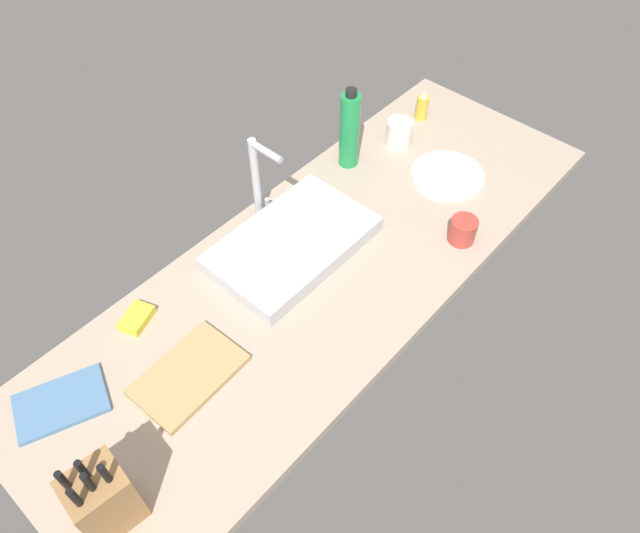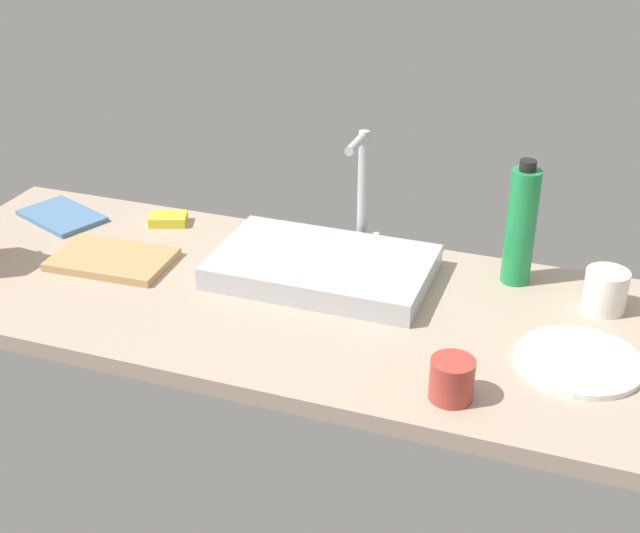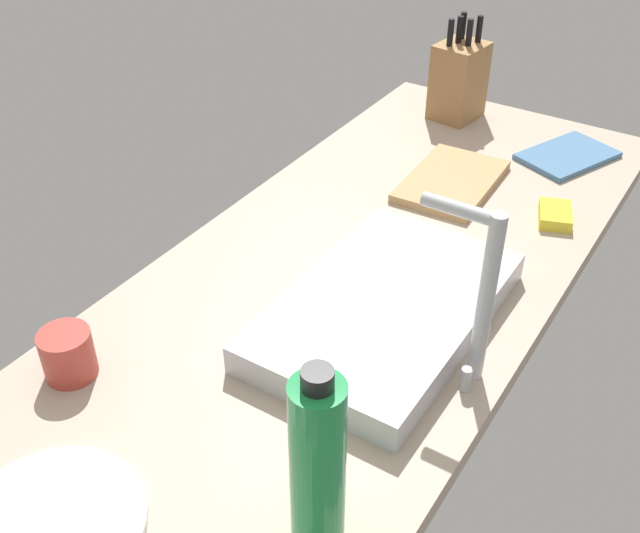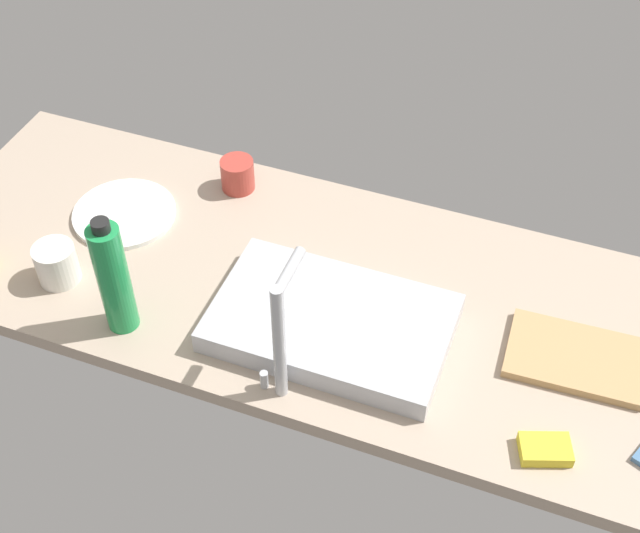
{
  "view_description": "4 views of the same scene",
  "coord_description": "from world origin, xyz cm",
  "px_view_note": "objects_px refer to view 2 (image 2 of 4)",
  "views": [
    {
      "loc": [
        -82.39,
        -71.19,
        132.9
      ],
      "look_at": [
        -5.69,
        -2.58,
        8.99
      ],
      "focal_mm": 33.63,
      "sensor_mm": 36.0,
      "label": 1
    },
    {
      "loc": [
        52.71,
        -146.17,
        94.09
      ],
      "look_at": [
        -0.02,
        1.2,
        11.28
      ],
      "focal_mm": 48.64,
      "sensor_mm": 36.0,
      "label": 2
    },
    {
      "loc": [
        83.06,
        52.98,
        83.72
      ],
      "look_at": [
        -2.65,
        -1.77,
        9.96
      ],
      "focal_mm": 42.89,
      "sensor_mm": 36.0,
      "label": 3
    },
    {
      "loc": [
        -40.2,
        115.89,
        136.35
      ],
      "look_at": [
        3.4,
        0.4,
        9.98
      ],
      "focal_mm": 48.68,
      "sensor_mm": 36.0,
      "label": 4
    }
  ],
  "objects_px": {
    "ceramic_cup": "(605,290)",
    "dish_sponge": "(168,219)",
    "sink_basin": "(322,267)",
    "water_bottle": "(521,226)",
    "cutting_board": "(112,259)",
    "dinner_plate": "(579,361)",
    "dish_towel": "(62,216)",
    "coffee_mug": "(452,379)",
    "faucet": "(362,184)"
  },
  "relations": [
    {
      "from": "ceramic_cup",
      "to": "dish_sponge",
      "type": "distance_m",
      "value": 1.04
    },
    {
      "from": "ceramic_cup",
      "to": "dish_sponge",
      "type": "height_order",
      "value": "ceramic_cup"
    },
    {
      "from": "sink_basin",
      "to": "water_bottle",
      "type": "bearing_deg",
      "value": 17.62
    },
    {
      "from": "cutting_board",
      "to": "dinner_plate",
      "type": "distance_m",
      "value": 1.03
    },
    {
      "from": "dish_sponge",
      "to": "sink_basin",
      "type": "bearing_deg",
      "value": -16.26
    },
    {
      "from": "dinner_plate",
      "to": "water_bottle",
      "type": "bearing_deg",
      "value": 119.52
    },
    {
      "from": "water_bottle",
      "to": "dish_sponge",
      "type": "distance_m",
      "value": 0.86
    },
    {
      "from": "sink_basin",
      "to": "dish_towel",
      "type": "height_order",
      "value": "sink_basin"
    },
    {
      "from": "dish_towel",
      "to": "coffee_mug",
      "type": "height_order",
      "value": "coffee_mug"
    },
    {
      "from": "dish_towel",
      "to": "water_bottle",
      "type": "bearing_deg",
      "value": 2.87
    },
    {
      "from": "cutting_board",
      "to": "dish_sponge",
      "type": "distance_m",
      "value": 0.23
    },
    {
      "from": "dinner_plate",
      "to": "faucet",
      "type": "bearing_deg",
      "value": 148.67
    },
    {
      "from": "sink_basin",
      "to": "cutting_board",
      "type": "distance_m",
      "value": 0.48
    },
    {
      "from": "sink_basin",
      "to": "dish_towel",
      "type": "distance_m",
      "value": 0.72
    },
    {
      "from": "sink_basin",
      "to": "coffee_mug",
      "type": "relative_size",
      "value": 6.0
    },
    {
      "from": "dinner_plate",
      "to": "coffee_mug",
      "type": "xyz_separation_m",
      "value": [
        -0.2,
        -0.18,
        0.03
      ]
    },
    {
      "from": "faucet",
      "to": "coffee_mug",
      "type": "height_order",
      "value": "faucet"
    },
    {
      "from": "dish_towel",
      "to": "ceramic_cup",
      "type": "height_order",
      "value": "ceramic_cup"
    },
    {
      "from": "cutting_board",
      "to": "dish_sponge",
      "type": "bearing_deg",
      "value": 85.5
    },
    {
      "from": "sink_basin",
      "to": "faucet",
      "type": "height_order",
      "value": "faucet"
    },
    {
      "from": "water_bottle",
      "to": "dish_sponge",
      "type": "height_order",
      "value": "water_bottle"
    },
    {
      "from": "faucet",
      "to": "ceramic_cup",
      "type": "height_order",
      "value": "faucet"
    },
    {
      "from": "dish_sponge",
      "to": "dinner_plate",
      "type": "bearing_deg",
      "value": -15.91
    },
    {
      "from": "dish_towel",
      "to": "dish_sponge",
      "type": "distance_m",
      "value": 0.27
    },
    {
      "from": "water_bottle",
      "to": "ceramic_cup",
      "type": "relative_size",
      "value": 3.16
    },
    {
      "from": "faucet",
      "to": "coffee_mug",
      "type": "relative_size",
      "value": 3.62
    },
    {
      "from": "cutting_board",
      "to": "coffee_mug",
      "type": "relative_size",
      "value": 3.36
    },
    {
      "from": "faucet",
      "to": "dish_sponge",
      "type": "bearing_deg",
      "value": -176.53
    },
    {
      "from": "sink_basin",
      "to": "dish_towel",
      "type": "relative_size",
      "value": 2.25
    },
    {
      "from": "dinner_plate",
      "to": "coffee_mug",
      "type": "height_order",
      "value": "coffee_mug"
    },
    {
      "from": "coffee_mug",
      "to": "dish_sponge",
      "type": "height_order",
      "value": "coffee_mug"
    },
    {
      "from": "faucet",
      "to": "dinner_plate",
      "type": "xyz_separation_m",
      "value": [
        0.52,
        -0.32,
        -0.16
      ]
    },
    {
      "from": "dish_towel",
      "to": "faucet",
      "type": "bearing_deg",
      "value": 6.81
    },
    {
      "from": "dinner_plate",
      "to": "dish_towel",
      "type": "xyz_separation_m",
      "value": [
        -1.27,
        0.23,
        0.0
      ]
    },
    {
      "from": "water_bottle",
      "to": "dish_sponge",
      "type": "bearing_deg",
      "value": 179.68
    },
    {
      "from": "water_bottle",
      "to": "dish_towel",
      "type": "height_order",
      "value": "water_bottle"
    },
    {
      "from": "faucet",
      "to": "coffee_mug",
      "type": "xyz_separation_m",
      "value": [
        0.32,
        -0.5,
        -0.12
      ]
    },
    {
      "from": "faucet",
      "to": "cutting_board",
      "type": "bearing_deg",
      "value": -153.0
    },
    {
      "from": "coffee_mug",
      "to": "ceramic_cup",
      "type": "distance_m",
      "value": 0.46
    },
    {
      "from": "sink_basin",
      "to": "dinner_plate",
      "type": "relative_size",
      "value": 2.0
    },
    {
      "from": "dish_towel",
      "to": "ceramic_cup",
      "type": "relative_size",
      "value": 2.37
    },
    {
      "from": "dish_towel",
      "to": "coffee_mug",
      "type": "distance_m",
      "value": 1.15
    },
    {
      "from": "faucet",
      "to": "water_bottle",
      "type": "relative_size",
      "value": 1.02
    },
    {
      "from": "faucet",
      "to": "water_bottle",
      "type": "xyz_separation_m",
      "value": [
        0.36,
        -0.03,
        -0.03
      ]
    },
    {
      "from": "sink_basin",
      "to": "dish_sponge",
      "type": "bearing_deg",
      "value": 163.74
    },
    {
      "from": "ceramic_cup",
      "to": "cutting_board",
      "type": "bearing_deg",
      "value": -171.31
    },
    {
      "from": "dinner_plate",
      "to": "sink_basin",
      "type": "bearing_deg",
      "value": 164.38
    },
    {
      "from": "coffee_mug",
      "to": "dinner_plate",
      "type": "bearing_deg",
      "value": 42.07
    },
    {
      "from": "dinner_plate",
      "to": "coffee_mug",
      "type": "relative_size",
      "value": 2.99
    },
    {
      "from": "sink_basin",
      "to": "ceramic_cup",
      "type": "height_order",
      "value": "ceramic_cup"
    }
  ]
}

